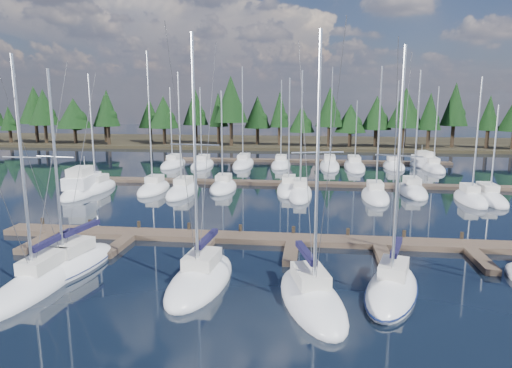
# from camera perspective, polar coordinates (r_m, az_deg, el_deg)

# --- Properties ---
(ground) EXTENTS (260.00, 260.00, 0.00)m
(ground) POSITION_cam_1_polar(r_m,az_deg,el_deg) (45.03, 5.28, -2.56)
(ground) COLOR black
(ground) RESTS_ON ground
(far_shore) EXTENTS (220.00, 30.00, 0.60)m
(far_shore) POSITION_cam_1_polar(r_m,az_deg,el_deg) (104.30, 6.34, 5.17)
(far_shore) COLOR #2E2819
(far_shore) RESTS_ON ground
(main_dock) EXTENTS (44.00, 6.13, 0.90)m
(main_dock) POSITION_cam_1_polar(r_m,az_deg,el_deg) (32.79, 4.58, -7.27)
(main_dock) COLOR brown
(main_dock) RESTS_ON ground
(back_docks) EXTENTS (50.00, 21.80, 0.40)m
(back_docks) POSITION_cam_1_polar(r_m,az_deg,el_deg) (64.21, 5.84, 1.62)
(back_docks) COLOR brown
(back_docks) RESTS_ON ground
(front_sailboat_0) EXTENTS (2.74, 9.39, 13.28)m
(front_sailboat_0) POSITION_cam_1_polar(r_m,az_deg,el_deg) (28.44, -25.42, -11.00)
(front_sailboat_0) COLOR white
(front_sailboat_0) RESTS_ON ground
(front_sailboat_1) EXTENTS (4.32, 8.75, 12.72)m
(front_sailboat_1) POSITION_cam_1_polar(r_m,az_deg,el_deg) (30.38, -22.32, -9.40)
(front_sailboat_1) COLOR white
(front_sailboat_1) RESTS_ON ground
(front_sailboat_2) EXTENTS (3.62, 8.11, 14.37)m
(front_sailboat_2) POSITION_cam_1_polar(r_m,az_deg,el_deg) (26.36, -6.95, -11.70)
(front_sailboat_2) COLOR white
(front_sailboat_2) RESTS_ON ground
(front_sailboat_3) EXTENTS (4.80, 8.43, 14.16)m
(front_sailboat_3) POSITION_cam_1_polar(r_m,az_deg,el_deg) (24.08, 6.97, -13.96)
(front_sailboat_3) COLOR white
(front_sailboat_3) RESTS_ON ground
(front_sailboat_4) EXTENTS (4.63, 8.08, 13.61)m
(front_sailboat_4) POSITION_cam_1_polar(r_m,az_deg,el_deg) (25.93, 16.61, -12.48)
(front_sailboat_4) COLOR white
(front_sailboat_4) RESTS_ON ground
(back_sailboat_rows) EXTENTS (44.61, 31.61, 15.98)m
(back_sailboat_rows) POSITION_cam_1_polar(r_m,az_deg,el_deg) (59.78, 5.32, 1.01)
(back_sailboat_rows) COLOR white
(back_sailboat_rows) RESTS_ON ground
(motor_yacht_left) EXTENTS (4.27, 9.94, 4.83)m
(motor_yacht_left) POSITION_cam_1_polar(r_m,az_deg,el_deg) (53.44, -20.85, -0.53)
(motor_yacht_left) COLOR white
(motor_yacht_left) RESTS_ON ground
(motor_yacht_right) EXTENTS (4.71, 8.35, 3.95)m
(motor_yacht_right) POSITION_cam_1_polar(r_m,az_deg,el_deg) (73.58, 20.23, 2.36)
(motor_yacht_right) COLOR white
(motor_yacht_right) RESTS_ON ground
(tree_line) EXTENTS (184.91, 11.09, 14.09)m
(tree_line) POSITION_cam_1_polar(r_m,az_deg,el_deg) (94.00, 5.65, 8.88)
(tree_line) COLOR black
(tree_line) RESTS_ON far_shore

